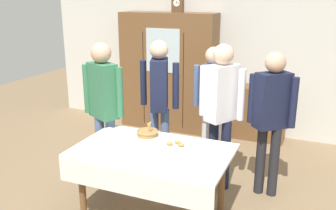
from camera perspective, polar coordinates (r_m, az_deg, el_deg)
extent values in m
plane|color=#846B4C|center=(4.25, -1.08, -15.06)|extent=(12.00, 12.00, 0.00)
cube|color=silver|center=(6.19, 8.90, 8.29)|extent=(6.40, 0.10, 2.70)
cylinder|color=brown|center=(3.96, -13.04, -12.13)|extent=(0.07, 0.07, 0.72)
cylinder|color=brown|center=(4.45, -8.05, -8.46)|extent=(0.07, 0.07, 0.72)
cylinder|color=brown|center=(4.00, 8.26, -11.49)|extent=(0.07, 0.07, 0.72)
cube|color=white|center=(3.75, -2.39, -6.99)|extent=(1.56, 0.94, 0.03)
cube|color=white|center=(3.43, -5.77, -11.96)|extent=(1.56, 0.01, 0.24)
cube|color=brown|center=(6.26, 0.04, 5.09)|extent=(1.60, 0.45, 1.95)
cube|color=silver|center=(5.99, -0.82, 8.34)|extent=(0.58, 0.01, 0.70)
cube|color=black|center=(6.22, -3.78, 4.07)|extent=(0.01, 0.01, 1.56)
cube|color=black|center=(5.95, 2.33, 3.49)|extent=(0.01, 0.01, 1.56)
cube|color=brown|center=(6.07, 1.51, 15.14)|extent=(0.18, 0.10, 0.24)
cylinder|color=white|center=(6.02, 1.32, 15.40)|extent=(0.11, 0.01, 0.11)
cube|color=black|center=(6.02, 1.30, 15.54)|extent=(0.00, 0.00, 0.04)
cube|color=black|center=(6.01, 1.48, 15.40)|extent=(0.05, 0.00, 0.00)
cube|color=brown|center=(6.06, 12.98, -1.14)|extent=(1.00, 0.35, 0.85)
cube|color=#664C7A|center=(5.94, 13.26, 2.92)|extent=(0.16, 0.17, 0.04)
cube|color=#99332D|center=(5.93, 13.28, 3.21)|extent=(0.18, 0.20, 0.03)
cylinder|color=silver|center=(3.42, -1.44, -9.08)|extent=(0.13, 0.13, 0.01)
cylinder|color=silver|center=(3.41, -1.45, -8.60)|extent=(0.08, 0.08, 0.05)
torus|color=silver|center=(3.39, -0.86, -8.67)|extent=(0.04, 0.01, 0.04)
cylinder|color=silver|center=(4.18, -9.03, -4.32)|extent=(0.13, 0.13, 0.01)
cylinder|color=silver|center=(4.17, -9.05, -3.92)|extent=(0.08, 0.08, 0.05)
torus|color=silver|center=(4.15, -8.60, -3.96)|extent=(0.04, 0.01, 0.04)
cylinder|color=white|center=(3.45, 4.80, -8.87)|extent=(0.13, 0.13, 0.01)
cylinder|color=white|center=(3.44, 4.81, -8.40)|extent=(0.08, 0.08, 0.05)
torus|color=white|center=(3.43, 5.43, -8.45)|extent=(0.04, 0.01, 0.04)
cylinder|color=#47230F|center=(3.43, 4.82, -8.07)|extent=(0.06, 0.06, 0.01)
cylinder|color=white|center=(3.70, -7.52, -7.12)|extent=(0.13, 0.13, 0.01)
cylinder|color=white|center=(3.69, -7.54, -6.67)|extent=(0.08, 0.08, 0.05)
torus|color=white|center=(3.67, -7.02, -6.73)|extent=(0.04, 0.01, 0.04)
cylinder|color=white|center=(3.35, 1.28, -9.62)|extent=(0.13, 0.13, 0.01)
cylinder|color=white|center=(3.34, 1.28, -9.14)|extent=(0.08, 0.08, 0.05)
torus|color=white|center=(3.33, 1.90, -9.20)|extent=(0.04, 0.01, 0.04)
cylinder|color=#47230F|center=(3.33, 1.28, -8.80)|extent=(0.06, 0.06, 0.01)
cylinder|color=#9E7542|center=(4.07, -3.19, -4.41)|extent=(0.22, 0.22, 0.05)
torus|color=#9E7542|center=(4.06, -3.20, -4.08)|extent=(0.24, 0.24, 0.02)
cylinder|color=tan|center=(4.02, -2.96, -3.53)|extent=(0.03, 0.04, 0.12)
cylinder|color=tan|center=(4.03, -2.83, -3.48)|extent=(0.02, 0.03, 0.12)
cylinder|color=tan|center=(4.05, -2.78, -3.40)|extent=(0.03, 0.02, 0.12)
cylinder|color=white|center=(3.79, 1.16, -6.35)|extent=(0.28, 0.28, 0.01)
ellipsoid|color=#BC7F3D|center=(3.76, 2.02, -6.14)|extent=(0.07, 0.05, 0.04)
ellipsoid|color=#BC7F3D|center=(3.83, 1.52, -5.69)|extent=(0.07, 0.05, 0.04)
ellipsoid|color=#BC7F3D|center=(3.79, 0.27, -5.93)|extent=(0.07, 0.05, 0.04)
cube|color=silver|center=(3.85, -4.36, -6.06)|extent=(0.10, 0.01, 0.00)
ellipsoid|color=silver|center=(3.83, -3.62, -6.17)|extent=(0.03, 0.02, 0.01)
cube|color=silver|center=(3.97, -8.00, -5.49)|extent=(0.10, 0.01, 0.00)
ellipsoid|color=silver|center=(3.94, -7.31, -5.60)|extent=(0.03, 0.02, 0.01)
cube|color=silver|center=(3.70, 4.64, -7.07)|extent=(0.10, 0.01, 0.00)
ellipsoid|color=silver|center=(3.68, 5.46, -7.17)|extent=(0.03, 0.02, 0.01)
cylinder|color=slate|center=(4.87, -2.10, -5.22)|extent=(0.11, 0.11, 0.84)
cylinder|color=slate|center=(4.81, -0.47, -5.48)|extent=(0.11, 0.11, 0.84)
cube|color=#191E38|center=(4.61, -1.35, 3.19)|extent=(0.31, 0.41, 0.63)
sphere|color=#DBB293|center=(4.53, -1.38, 8.49)|extent=(0.23, 0.23, 0.23)
cylinder|color=#191E38|center=(4.70, -3.80, 3.42)|extent=(0.08, 0.08, 0.57)
cylinder|color=#191E38|center=(4.53, 1.20, 2.93)|extent=(0.08, 0.08, 0.57)
cylinder|color=#232328|center=(4.43, 14.02, -8.18)|extent=(0.11, 0.11, 0.82)
cylinder|color=#232328|center=(4.42, 15.96, -8.43)|extent=(0.11, 0.11, 0.82)
cube|color=#191E38|center=(4.18, 15.72, 0.66)|extent=(0.40, 0.39, 0.62)
sphere|color=tan|center=(4.09, 16.19, 6.30)|extent=(0.22, 0.22, 0.22)
cylinder|color=#191E38|center=(4.21, 12.76, 0.99)|extent=(0.08, 0.08, 0.55)
cylinder|color=#191E38|center=(4.16, 18.72, 0.32)|extent=(0.08, 0.08, 0.55)
cylinder|color=silver|center=(4.99, 5.79, -4.99)|extent=(0.11, 0.11, 0.80)
cylinder|color=silver|center=(4.96, 7.46, -5.22)|extent=(0.11, 0.11, 0.80)
cube|color=slate|center=(4.76, 6.90, 2.72)|extent=(0.26, 0.39, 0.60)
sphere|color=#DBB293|center=(4.68, 7.08, 7.57)|extent=(0.22, 0.22, 0.22)
cylinder|color=slate|center=(4.82, 4.39, 2.98)|extent=(0.08, 0.08, 0.54)
cylinder|color=slate|center=(4.71, 9.48, 2.45)|extent=(0.08, 0.08, 0.54)
cylinder|color=slate|center=(4.61, -10.28, -6.72)|extent=(0.11, 0.11, 0.85)
cylinder|color=slate|center=(4.54, -8.68, -7.05)|extent=(0.11, 0.11, 0.85)
cube|color=#33704C|center=(4.33, -9.96, 2.19)|extent=(0.41, 0.34, 0.64)
sphere|color=tan|center=(4.24, -10.25, 7.88)|extent=(0.23, 0.23, 0.23)
cylinder|color=#33704C|center=(4.45, -12.35, 2.45)|extent=(0.08, 0.08, 0.58)
cylinder|color=#33704C|center=(4.22, -7.43, 1.92)|extent=(0.08, 0.08, 0.58)
cylinder|color=#191E38|center=(4.47, 6.92, -7.33)|extent=(0.11, 0.11, 0.85)
cylinder|color=#191E38|center=(4.44, 8.80, -7.60)|extent=(0.11, 0.11, 0.85)
cube|color=silver|center=(4.21, 8.26, 1.84)|extent=(0.35, 0.41, 0.64)
sphere|color=#DBB293|center=(4.12, 8.51, 7.71)|extent=(0.23, 0.23, 0.23)
cylinder|color=silver|center=(4.26, 5.40, 2.15)|extent=(0.08, 0.08, 0.58)
cylinder|color=silver|center=(4.16, 11.19, 1.53)|extent=(0.08, 0.08, 0.58)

